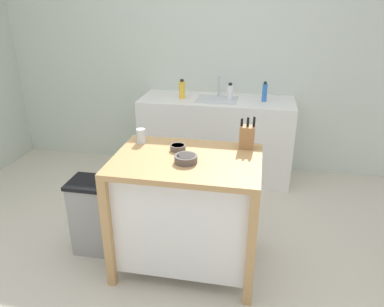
% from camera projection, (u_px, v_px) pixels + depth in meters
% --- Properties ---
extents(ground_plane, '(5.98, 5.98, 0.00)m').
position_uv_depth(ground_plane, '(171.00, 268.00, 2.86)').
color(ground_plane, beige).
rests_on(ground_plane, ground).
extents(wall_back, '(4.98, 0.10, 2.60)m').
position_uv_depth(wall_back, '(211.00, 57.00, 4.17)').
color(wall_back, silver).
rests_on(wall_back, ground).
extents(kitchen_island, '(1.04, 0.74, 0.90)m').
position_uv_depth(kitchen_island, '(187.00, 207.00, 2.73)').
color(kitchen_island, tan).
rests_on(kitchen_island, ground).
extents(knife_block, '(0.11, 0.09, 0.24)m').
position_uv_depth(knife_block, '(247.00, 137.00, 2.71)').
color(knife_block, '#9E7042').
rests_on(knife_block, kitchen_island).
extents(bowl_ceramic_wide, '(0.11, 0.11, 0.04)m').
position_uv_depth(bowl_ceramic_wide, '(178.00, 147.00, 2.70)').
color(bowl_ceramic_wide, '#564C47').
rests_on(bowl_ceramic_wide, kitchen_island).
extents(bowl_stoneware_deep, '(0.16, 0.16, 0.05)m').
position_uv_depth(bowl_stoneware_deep, '(186.00, 159.00, 2.50)').
color(bowl_stoneware_deep, '#564C47').
rests_on(bowl_stoneware_deep, kitchen_island).
extents(drinking_cup, '(0.07, 0.07, 0.11)m').
position_uv_depth(drinking_cup, '(141.00, 136.00, 2.82)').
color(drinking_cup, silver).
rests_on(drinking_cup, kitchen_island).
extents(trash_bin, '(0.36, 0.28, 0.63)m').
position_uv_depth(trash_bin, '(96.00, 216.00, 2.96)').
color(trash_bin, gray).
rests_on(trash_bin, ground).
extents(sink_counter, '(1.67, 0.60, 0.91)m').
position_uv_depth(sink_counter, '(216.00, 138.00, 4.17)').
color(sink_counter, white).
rests_on(sink_counter, ground).
extents(sink_faucet, '(0.02, 0.02, 0.22)m').
position_uv_depth(sink_faucet, '(219.00, 86.00, 4.07)').
color(sink_faucet, '#B7BCC1').
rests_on(sink_faucet, sink_counter).
extents(bottle_hand_soap, '(0.06, 0.06, 0.21)m').
position_uv_depth(bottle_hand_soap, '(182.00, 89.00, 3.98)').
color(bottle_hand_soap, yellow).
rests_on(bottle_hand_soap, sink_counter).
extents(bottle_spray_cleaner, '(0.05, 0.05, 0.21)m').
position_uv_depth(bottle_spray_cleaner, '(265.00, 92.00, 3.86)').
color(bottle_spray_cleaner, blue).
rests_on(bottle_spray_cleaner, sink_counter).
extents(bottle_dish_soap, '(0.06, 0.06, 0.18)m').
position_uv_depth(bottle_dish_soap, '(230.00, 92.00, 3.92)').
color(bottle_dish_soap, white).
rests_on(bottle_dish_soap, sink_counter).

